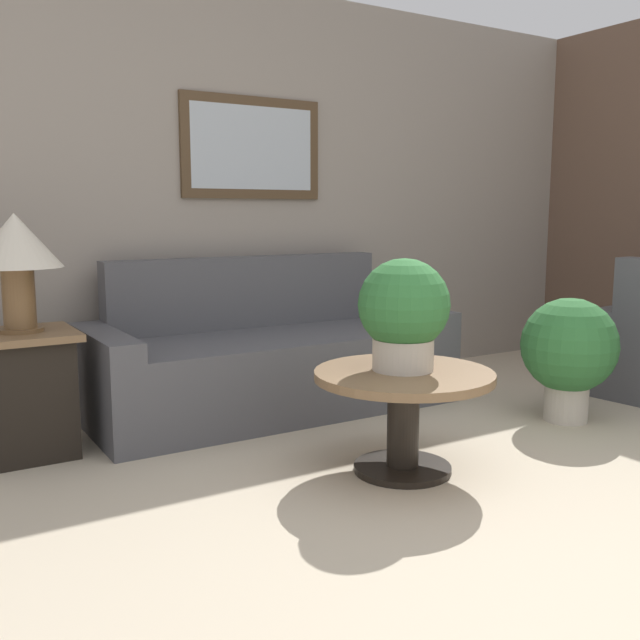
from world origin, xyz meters
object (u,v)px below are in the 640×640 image
object	(u,v)px
side_table	(25,393)
coffee_table	(404,399)
table_lamp	(16,249)
potted_plant_floor	(569,350)
potted_plant_on_table	(404,311)
couch_main	(271,360)

from	to	relation	value
side_table	coffee_table	bearing A→B (deg)	-38.75
table_lamp	side_table	bearing A→B (deg)	0.00
coffee_table	potted_plant_floor	distance (m)	1.31
coffee_table	table_lamp	bearing A→B (deg)	141.25
potted_plant_on_table	potted_plant_floor	world-z (taller)	potted_plant_on_table
couch_main	side_table	bearing A→B (deg)	-175.19
coffee_table	potted_plant_on_table	xyz separation A→B (m)	(0.01, 0.02, 0.40)
coffee_table	potted_plant_on_table	size ratio (longest dim) A/B	1.61
couch_main	table_lamp	size ratio (longest dim) A/B	3.85
potted_plant_on_table	potted_plant_floor	distance (m)	1.33
coffee_table	side_table	distance (m)	1.83
potted_plant_on_table	potted_plant_floor	xyz separation A→B (m)	(1.29, 0.13, -0.33)
couch_main	potted_plant_on_table	size ratio (longest dim) A/B	4.29
coffee_table	potted_plant_floor	bearing A→B (deg)	6.66
couch_main	table_lamp	xyz separation A→B (m)	(-1.41, -0.12, 0.71)
couch_main	side_table	distance (m)	1.41
couch_main	coffee_table	distance (m)	1.26
couch_main	table_lamp	bearing A→B (deg)	-175.19
couch_main	potted_plant_on_table	xyz separation A→B (m)	(0.03, -1.24, 0.44)
potted_plant_on_table	couch_main	bearing A→B (deg)	91.45
potted_plant_floor	table_lamp	bearing A→B (deg)	159.98
side_table	potted_plant_on_table	xyz separation A→B (m)	(1.44, -1.12, 0.43)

